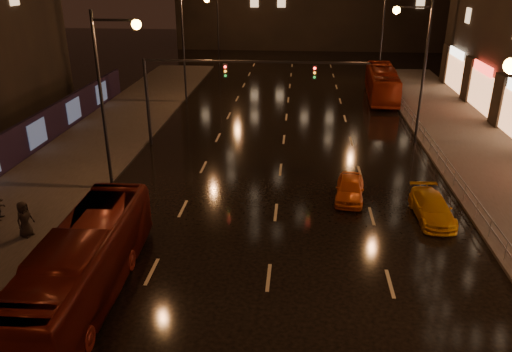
# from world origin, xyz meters

# --- Properties ---
(ground) EXTENTS (140.00, 140.00, 0.00)m
(ground) POSITION_xyz_m (0.00, 20.00, 0.00)
(ground) COLOR black
(ground) RESTS_ON ground
(sidewalk_left) EXTENTS (7.00, 70.00, 0.15)m
(sidewalk_left) POSITION_xyz_m (-13.50, 15.00, 0.07)
(sidewalk_left) COLOR #38332D
(sidewalk_left) RESTS_ON ground
(sidewalk_right) EXTENTS (7.00, 70.00, 0.15)m
(sidewalk_right) POSITION_xyz_m (13.50, 15.00, 0.07)
(sidewalk_right) COLOR #38332D
(sidewalk_right) RESTS_ON ground
(traffic_signal) EXTENTS (15.31, 0.32, 6.20)m
(traffic_signal) POSITION_xyz_m (-5.06, 20.00, 4.74)
(traffic_signal) COLOR black
(traffic_signal) RESTS_ON ground
(railing_right) EXTENTS (0.05, 56.00, 1.00)m
(railing_right) POSITION_xyz_m (10.20, 18.00, 0.90)
(railing_right) COLOR #99999E
(railing_right) RESTS_ON sidewalk_right
(bus_red) EXTENTS (2.76, 10.70, 2.97)m
(bus_red) POSITION_xyz_m (-7.00, 2.00, 1.48)
(bus_red) COLOR #55130C
(bus_red) RESTS_ON ground
(bus_curb) EXTENTS (3.13, 10.84, 2.98)m
(bus_curb) POSITION_xyz_m (9.00, 35.40, 1.49)
(bus_curb) COLOR maroon
(bus_curb) RESTS_ON ground
(taxi_near) EXTENTS (1.94, 3.90, 1.28)m
(taxi_near) POSITION_xyz_m (4.00, 12.00, 0.64)
(taxi_near) COLOR #D75D14
(taxi_near) RESTS_ON ground
(taxi_far) EXTENTS (1.85, 4.24, 1.21)m
(taxi_far) POSITION_xyz_m (8.00, 10.00, 0.61)
(taxi_far) COLOR orange
(taxi_far) RESTS_ON ground
(pedestrian_c) EXTENTS (0.82, 1.01, 1.78)m
(pedestrian_c) POSITION_xyz_m (-11.68, 6.24, 1.04)
(pedestrian_c) COLOR black
(pedestrian_c) RESTS_ON sidewalk_left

